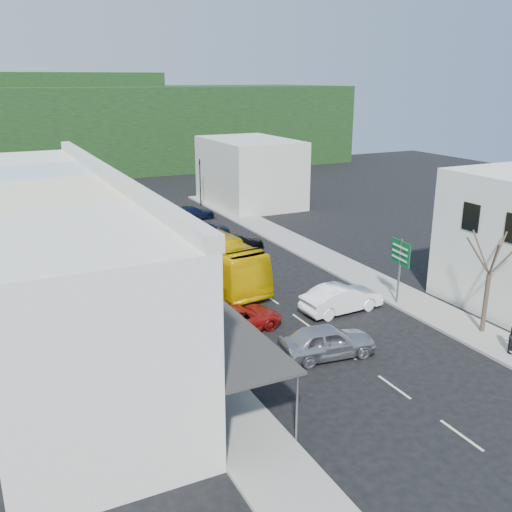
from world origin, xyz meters
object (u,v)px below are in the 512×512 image
(pedestrian_left, at_px, (162,303))
(traffic_signal, at_px, (200,183))
(car_silver, at_px, (327,344))
(bus, at_px, (206,258))
(direction_sign, at_px, (399,273))
(car_red, at_px, (240,317))
(car_white, at_px, (341,300))
(street_tree, at_px, (489,274))

(pedestrian_left, xyz_separation_m, traffic_signal, (12.83, 27.55, 1.51))
(car_silver, height_order, traffic_signal, traffic_signal)
(bus, distance_m, direction_sign, 12.82)
(car_silver, distance_m, direction_sign, 8.54)
(car_silver, distance_m, pedestrian_left, 9.98)
(bus, relative_size, traffic_signal, 2.31)
(car_red, distance_m, direction_sign, 10.18)
(direction_sign, bearing_deg, traffic_signal, 97.42)
(bus, xyz_separation_m, traffic_signal, (8.12, 22.38, 0.96))
(direction_sign, distance_m, traffic_signal, 31.78)
(bus, height_order, car_white, bus)
(bus, xyz_separation_m, direction_sign, (8.72, -9.38, 0.52))
(car_white, height_order, pedestrian_left, pedestrian_left)
(bus, height_order, car_red, bus)
(car_silver, height_order, direction_sign, direction_sign)
(pedestrian_left, bearing_deg, direction_sign, -116.99)
(street_tree, bearing_deg, direction_sign, 105.73)
(car_silver, bearing_deg, pedestrian_left, 43.54)
(traffic_signal, bearing_deg, street_tree, 113.30)
(car_white, distance_m, traffic_signal, 31.33)
(car_red, relative_size, direction_sign, 1.11)
(car_red, height_order, pedestrian_left, pedestrian_left)
(car_silver, relative_size, traffic_signal, 0.88)
(car_silver, distance_m, traffic_signal, 36.29)
(street_tree, distance_m, traffic_signal, 37.07)
(bus, height_order, car_silver, bus)
(car_red, height_order, traffic_signal, traffic_signal)
(car_white, bearing_deg, direction_sign, -103.52)
(direction_sign, distance_m, street_tree, 5.59)
(car_silver, bearing_deg, direction_sign, -55.90)
(bus, height_order, street_tree, street_tree)
(direction_sign, xyz_separation_m, street_tree, (1.48, -5.24, 1.29))
(car_white, xyz_separation_m, street_tree, (5.10, -5.88, 2.67))
(bus, xyz_separation_m, car_silver, (1.20, -13.20, -0.85))
(bus, bearing_deg, direction_sign, -54.10)
(car_red, bearing_deg, traffic_signal, -18.91)
(car_silver, bearing_deg, car_red, 34.97)
(traffic_signal, bearing_deg, direction_sign, 111.17)
(direction_sign, height_order, traffic_signal, traffic_signal)
(pedestrian_left, height_order, traffic_signal, traffic_signal)
(car_white, xyz_separation_m, traffic_signal, (3.02, 31.13, 1.81))
(bus, xyz_separation_m, car_red, (-1.33, -8.40, -0.85))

